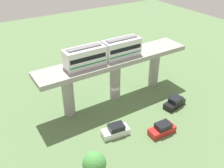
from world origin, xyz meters
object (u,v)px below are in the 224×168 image
at_px(parked_car_red, 162,129).
at_px(parked_car_white, 116,130).
at_px(train, 104,52).
at_px(tree_near_viaduct, 94,164).
at_px(parked_car_black, 175,103).

xyz_separation_m(parked_car_red, parked_car_white, (-3.49, -6.19, 0.00)).
bearing_deg(parked_car_white, train, 168.31).
xyz_separation_m(parked_car_white, tree_near_viaduct, (5.98, -6.81, 2.66)).
xyz_separation_m(parked_car_black, tree_near_viaduct, (6.58, -19.58, 2.66)).
height_order(parked_car_red, parked_car_white, same).
xyz_separation_m(train, parked_car_red, (11.97, 3.10, -8.97)).
xyz_separation_m(train, parked_car_black, (7.88, 9.68, -8.97)).
bearing_deg(parked_car_black, tree_near_viaduct, -81.14).
bearing_deg(parked_car_white, parked_car_red, 68.98).
bearing_deg(parked_car_white, parked_car_black, 101.04).
bearing_deg(parked_car_black, train, -138.87).
distance_m(parked_car_red, tree_near_viaduct, 13.51).
relative_size(parked_car_black, parked_car_white, 1.01).
distance_m(train, parked_car_white, 12.73).
bearing_deg(train, tree_near_viaduct, -34.41).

